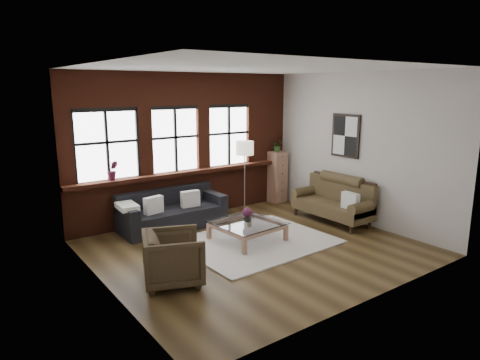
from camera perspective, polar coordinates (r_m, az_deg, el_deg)
floor at (r=7.97m, az=1.98°, el=-8.95°), size 5.50×5.50×0.00m
ceiling at (r=7.44m, az=2.16°, el=14.71°), size 5.50×5.50×0.00m
wall_back at (r=9.61m, az=-7.18°, el=4.50°), size 5.50×0.00×5.50m
wall_front at (r=5.82m, az=17.41°, el=-1.04°), size 5.50×0.00×5.50m
wall_left at (r=6.26m, az=-18.18°, el=-0.17°), size 0.00×5.00×5.00m
wall_right at (r=9.47m, az=15.34°, el=4.04°), size 0.00×5.00×5.00m
brick_backwall at (r=9.56m, az=-7.00°, el=4.46°), size 5.50×0.12×3.20m
sill_ledge at (r=9.57m, az=-6.66°, el=1.08°), size 5.50×0.30×0.08m
window_left at (r=8.82m, az=-17.35°, el=4.34°), size 1.38×0.10×1.50m
window_mid at (r=9.41m, az=-8.66°, el=5.21°), size 1.38×0.10×1.50m
window_right at (r=10.12m, az=-1.58°, el=5.84°), size 1.38×0.10×1.50m
wall_poster at (r=9.60m, az=13.91°, el=5.74°), size 0.05×0.74×0.94m
shag_rug at (r=8.21m, az=2.12°, el=-8.19°), size 2.82×2.25×0.03m
dark_sofa at (r=9.02m, az=-8.96°, el=-3.88°), size 2.20×0.89×0.79m
pillow_a at (r=8.69m, az=-11.46°, el=-3.30°), size 0.42×0.22×0.34m
pillow_b at (r=9.05m, az=-6.64°, el=-2.50°), size 0.41×0.17×0.34m
vintage_settee at (r=9.49m, az=12.14°, el=-2.57°), size 0.83×1.86×0.99m
pillow_settee at (r=9.05m, az=14.50°, el=-2.71°), size 0.14×0.38×0.34m
armchair at (r=6.54m, az=-8.86°, el=-10.24°), size 1.12×1.10×0.79m
coffee_table at (r=8.22m, az=0.96°, el=-6.90°), size 1.25×1.25×0.39m
vase at (r=8.13m, az=0.97°, el=-5.11°), size 0.17×0.17×0.15m
flowers at (r=8.10m, az=0.97°, el=-4.34°), size 0.18×0.18×0.18m
drawer_chest at (r=10.94m, az=4.92°, el=0.45°), size 0.40×0.40×1.30m
potted_plant_top at (r=10.81m, az=4.99°, el=4.58°), size 0.29×0.26×0.29m
floor_lamp at (r=9.68m, az=0.62°, el=0.61°), size 0.40×0.40×1.85m
sill_plant at (r=8.79m, az=-16.62°, el=1.23°), size 0.24×0.21×0.40m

